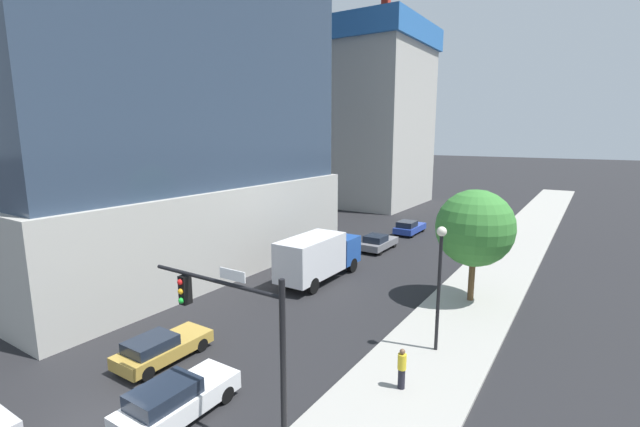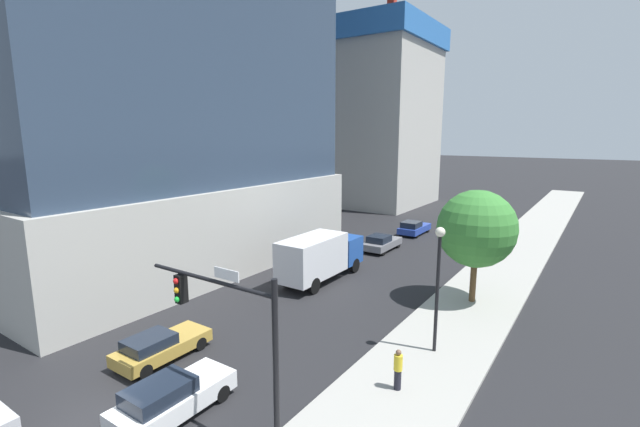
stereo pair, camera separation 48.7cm
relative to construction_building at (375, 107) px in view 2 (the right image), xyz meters
name	(u,v)px [view 2 (the right image)]	position (x,y,z in m)	size (l,w,h in m)	color
ground_plane	(92,423)	(14.52, -49.84, -13.73)	(400.00, 400.00, 0.00)	black
sidewalk	(481,296)	(22.78, -29.84, -13.66)	(4.92, 120.00, 0.15)	#9E9B93
construction_building	(375,107)	(0.00, 0.00, 0.00)	(15.19, 28.61, 34.37)	#B2AFA8
traffic_light_pole	(228,318)	(18.68, -47.16, -9.74)	(5.87, 0.48, 5.57)	black
street_lamp	(438,271)	(22.79, -38.37, -9.77)	(0.44, 0.44, 5.82)	black
street_tree	(477,229)	(22.58, -31.25, -9.16)	(4.53, 4.53, 6.69)	brown
car_blue	(414,228)	(12.79, -16.13, -13.04)	(1.91, 4.38, 1.42)	#233D9E
car_white	(171,398)	(16.58, -48.03, -12.98)	(1.77, 4.46, 1.51)	silver
car_gray	(381,243)	(12.79, -23.49, -13.04)	(1.91, 4.36, 1.41)	slate
car_gold	(160,346)	(12.79, -45.78, -13.09)	(1.77, 4.26, 1.29)	#AD8938
box_truck	(320,255)	(12.79, -33.02, -11.91)	(2.41, 7.57, 3.24)	#1E4799
pedestrian_yellow_shirt	(398,369)	(22.63, -42.14, -12.74)	(0.34, 0.34, 1.65)	black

